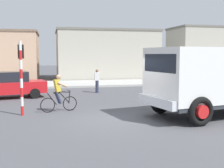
% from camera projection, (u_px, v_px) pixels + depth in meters
% --- Properties ---
extents(ground_plane, '(120.00, 120.00, 0.00)m').
position_uv_depth(ground_plane, '(117.00, 120.00, 11.54)').
color(ground_plane, '#4C4C51').
extents(sidewalk_far, '(80.00, 5.00, 0.16)m').
position_uv_depth(sidewalk_far, '(80.00, 84.00, 25.21)').
color(sidewalk_far, '#ADADA8').
rests_on(sidewalk_far, ground).
extents(truck_foreground, '(5.81, 3.65, 2.90)m').
position_uv_depth(truck_foreground, '(210.00, 77.00, 12.17)').
color(truck_foreground, white).
rests_on(truck_foreground, ground).
extents(cyclist, '(1.69, 0.60, 1.72)m').
position_uv_depth(cyclist, '(59.00, 93.00, 13.17)').
color(cyclist, black).
rests_on(cyclist, ground).
extents(traffic_light_pole, '(0.24, 0.43, 3.20)m').
position_uv_depth(traffic_light_pole, '(21.00, 68.00, 12.31)').
color(traffic_light_pole, red).
rests_on(traffic_light_pole, ground).
extents(car_red_near, '(4.28, 2.57, 1.60)m').
position_uv_depth(car_red_near, '(11.00, 85.00, 17.34)').
color(car_red_near, red).
rests_on(car_red_near, ground).
extents(pedestrian_near_kerb, '(0.34, 0.22, 1.62)m').
position_uv_depth(pedestrian_near_kerb, '(97.00, 81.00, 19.72)').
color(pedestrian_near_kerb, '#2D334C').
rests_on(pedestrian_near_kerb, ground).
extents(building_mid_block, '(10.64, 6.95, 5.21)m').
position_uv_depth(building_mid_block, '(105.00, 55.00, 31.54)').
color(building_mid_block, '#B2AD9E').
rests_on(building_mid_block, ground).
extents(building_corner_right, '(12.09, 5.29, 5.72)m').
position_uv_depth(building_corner_right, '(222.00, 53.00, 33.59)').
color(building_corner_right, '#B2AD9E').
rests_on(building_corner_right, ground).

